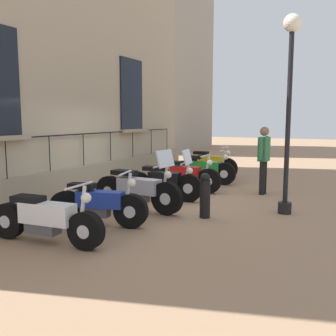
% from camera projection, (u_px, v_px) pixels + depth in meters
% --- Properties ---
extents(ground_plane, '(60.00, 60.00, 0.00)m').
position_uv_depth(ground_plane, '(153.00, 199.00, 9.52)').
color(ground_plane, '#9E7A5B').
extents(building_facade, '(0.82, 12.22, 8.99)m').
position_uv_depth(building_facade, '(68.00, 28.00, 10.06)').
color(building_facade, tan).
rests_on(building_facade, ground_plane).
extents(motorcycle_white, '(2.15, 0.69, 1.01)m').
position_uv_depth(motorcycle_white, '(46.00, 219.00, 6.07)').
color(motorcycle_white, black).
rests_on(motorcycle_white, ground_plane).
extents(motorcycle_blue, '(1.92, 0.72, 1.04)m').
position_uv_depth(motorcycle_blue, '(98.00, 205.00, 7.09)').
color(motorcycle_blue, black).
rests_on(motorcycle_blue, ground_plane).
extents(motorcycle_silver, '(2.22, 0.71, 1.36)m').
position_uv_depth(motorcycle_silver, '(138.00, 190.00, 8.25)').
color(motorcycle_silver, black).
rests_on(motorcycle_silver, ground_plane).
extents(motorcycle_black, '(2.00, 0.68, 1.27)m').
position_uv_depth(motorcycle_black, '(164.00, 183.00, 9.29)').
color(motorcycle_black, black).
rests_on(motorcycle_black, ground_plane).
extents(motorcycle_red, '(2.12, 0.68, 1.03)m').
position_uv_depth(motorcycle_red, '(184.00, 176.00, 10.41)').
color(motorcycle_red, black).
rests_on(motorcycle_red, ground_plane).
extents(motorcycle_green, '(2.05, 0.56, 1.04)m').
position_uv_depth(motorcycle_green, '(203.00, 170.00, 11.65)').
color(motorcycle_green, black).
rests_on(motorcycle_green, ground_plane).
extents(motorcycle_yellow, '(1.98, 0.62, 1.07)m').
position_uv_depth(motorcycle_yellow, '(210.00, 164.00, 12.80)').
color(motorcycle_yellow, black).
rests_on(motorcycle_yellow, ground_plane).
extents(lamppost, '(0.36, 0.36, 4.07)m').
position_uv_depth(lamppost, '(289.00, 95.00, 7.73)').
color(lamppost, black).
rests_on(lamppost, ground_plane).
extents(bollard, '(0.21, 0.21, 0.91)m').
position_uv_depth(bollard, '(205.00, 195.00, 7.66)').
color(bollard, black).
rests_on(bollard, ground_plane).
extents(pedestrian_standing, '(0.26, 0.53, 1.78)m').
position_uv_depth(pedestrian_standing, '(264.00, 156.00, 9.94)').
color(pedestrian_standing, black).
rests_on(pedestrian_standing, ground_plane).
extents(distant_building, '(3.29, 7.81, 12.24)m').
position_uv_depth(distant_building, '(168.00, 52.00, 23.86)').
color(distant_building, '#9E9384').
rests_on(distant_building, ground_plane).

